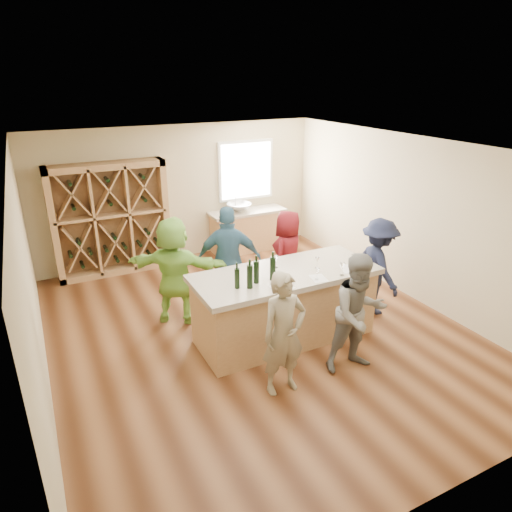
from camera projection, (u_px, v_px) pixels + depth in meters
name	position (u px, v px, depth m)	size (l,w,h in m)	color
floor	(256.00, 332.00, 7.19)	(6.00, 7.00, 0.10)	brown
ceiling	(256.00, 145.00, 6.10)	(6.00, 7.00, 0.10)	white
wall_back	(180.00, 193.00, 9.58)	(6.00, 0.10, 2.80)	#C8B991
wall_front	(453.00, 383.00, 3.70)	(6.00, 0.10, 2.80)	#C8B991
wall_left	(25.00, 287.00, 5.37)	(0.10, 7.00, 2.80)	#C8B991
wall_right	(413.00, 218.00, 7.92)	(0.10, 7.00, 2.80)	#C8B991
window_frame	(246.00, 170.00, 10.01)	(1.30, 0.06, 1.30)	white
window_pane	(247.00, 171.00, 9.98)	(1.18, 0.01, 1.18)	white
wine_rack	(111.00, 220.00, 8.84)	(2.20, 0.45, 2.20)	tan
back_counter_base	(247.00, 231.00, 10.24)	(1.60, 0.58, 0.86)	tan
back_counter_top	(247.00, 212.00, 10.07)	(1.70, 0.62, 0.06)	#AEA18F
sink	(239.00, 208.00, 9.94)	(0.54, 0.54, 0.19)	silver
faucet	(236.00, 203.00, 10.07)	(0.02, 0.02, 0.30)	silver
tasting_counter_base	(285.00, 307.00, 6.78)	(2.60, 1.00, 1.00)	tan
tasting_counter_top	(286.00, 274.00, 6.58)	(2.72, 1.12, 0.08)	#AEA18F
wine_bottle_a	(237.00, 278.00, 6.02)	(0.07, 0.07, 0.28)	black
wine_bottle_b	(250.00, 277.00, 6.02)	(0.08, 0.08, 0.33)	black
wine_bottle_c	(256.00, 272.00, 6.17)	(0.08, 0.08, 0.32)	black
wine_bottle_e	(273.00, 269.00, 6.25)	(0.08, 0.08, 0.34)	black
wine_glass_a	(285.00, 282.00, 6.01)	(0.08, 0.08, 0.20)	white
wine_glass_b	(317.00, 274.00, 6.29)	(0.06, 0.06, 0.16)	white
wine_glass_c	(342.00, 269.00, 6.42)	(0.07, 0.07, 0.19)	white
wine_glass_d	(317.00, 263.00, 6.65)	(0.06, 0.06, 0.17)	white
wine_glass_e	(354.00, 261.00, 6.70)	(0.07, 0.07, 0.20)	white
tasting_menu_a	(282.00, 287.00, 6.09)	(0.22, 0.30, 0.00)	white
tasting_menu_b	(319.00, 278.00, 6.36)	(0.20, 0.27, 0.00)	white
tasting_menu_c	(350.00, 269.00, 6.66)	(0.24, 0.33, 0.00)	white
person_near_left	(284.00, 334.00, 5.52)	(0.59, 0.43, 1.61)	gray
person_near_right	(359.00, 314.00, 5.94)	(0.80, 0.44, 1.65)	slate
person_server	(378.00, 267.00, 7.42)	(1.05, 0.49, 1.62)	#191E38
person_far_mid	(229.00, 260.00, 7.44)	(1.06, 0.54, 1.81)	#335972
person_far_right	(287.00, 255.00, 7.95)	(0.78, 0.50, 1.59)	#590F14
person_far_left	(175.00, 270.00, 7.14)	(1.61, 0.58, 1.74)	#8CC64C
wine_glass_f	(276.00, 262.00, 6.68)	(0.07, 0.07, 0.18)	white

